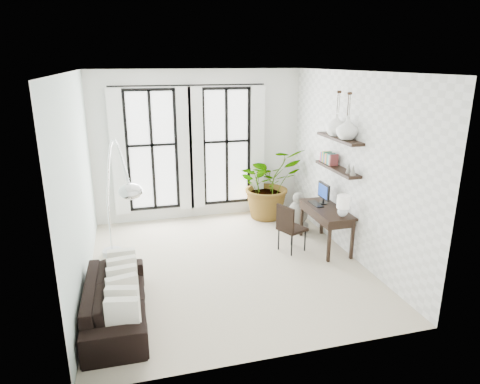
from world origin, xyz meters
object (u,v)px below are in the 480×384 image
object	(u,v)px
arc_lamp	(115,171)
buddha	(298,215)
desk	(327,212)
plant	(268,183)
sofa	(116,300)
desk_chair	(289,225)

from	to	relation	value
arc_lamp	buddha	distance (m)	3.96
desk	arc_lamp	xyz separation A→B (m)	(-3.64, -0.31, 1.08)
buddha	arc_lamp	bearing A→B (deg)	-160.13
plant	arc_lamp	distance (m)	3.95
sofa	desk	bearing A→B (deg)	-68.66
desk_chair	buddha	world-z (taller)	desk_chair
arc_lamp	buddha	size ratio (longest dim) A/B	2.90
sofa	desk_chair	distance (m)	3.34
sofa	plant	xyz separation A→B (m)	(3.24, 3.26, 0.50)
plant	arc_lamp	world-z (taller)	arc_lamp
sofa	desk	distance (m)	4.02
sofa	arc_lamp	distance (m)	1.85
desk_chair	buddha	bearing A→B (deg)	35.39
sofa	desk	world-z (taller)	desk
arc_lamp	buddha	bearing A→B (deg)	19.87
arc_lamp	buddha	xyz separation A→B (m)	(3.47, 1.25, -1.45)
sofa	arc_lamp	xyz separation A→B (m)	(0.10, 1.07, 1.51)
desk_chair	arc_lamp	distance (m)	3.21
plant	buddha	xyz separation A→B (m)	(0.33, -0.94, -0.45)
sofa	buddha	bearing A→B (deg)	-55.87
desk	desk_chair	world-z (taller)	desk
desk_chair	arc_lamp	xyz separation A→B (m)	(-2.92, -0.35, 1.29)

